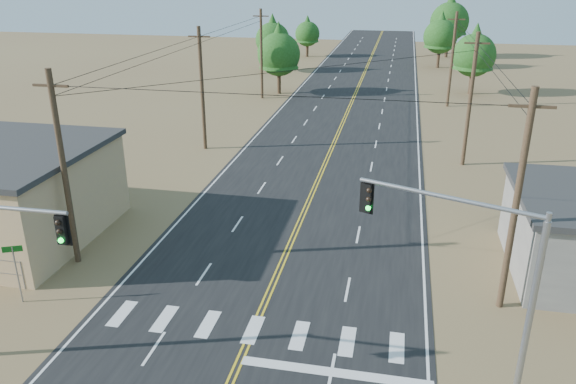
# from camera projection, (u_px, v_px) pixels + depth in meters

# --- Properties ---
(road) EXTENTS (15.00, 200.00, 0.02)m
(road) POSITION_uv_depth(u_px,v_px,m) (325.00, 164.00, 43.75)
(road) COLOR black
(road) RESTS_ON ground
(utility_pole_left_near) EXTENTS (1.80, 0.30, 10.00)m
(utility_pole_left_near) POSITION_uv_depth(u_px,v_px,m) (64.00, 169.00, 27.42)
(utility_pole_left_near) COLOR #4C3826
(utility_pole_left_near) RESTS_ON ground
(utility_pole_left_mid) EXTENTS (1.80, 0.30, 10.00)m
(utility_pole_left_mid) POSITION_uv_depth(u_px,v_px,m) (202.00, 88.00, 45.60)
(utility_pole_left_mid) COLOR #4C3826
(utility_pole_left_mid) RESTS_ON ground
(utility_pole_left_far) EXTENTS (1.80, 0.30, 10.00)m
(utility_pole_left_far) POSITION_uv_depth(u_px,v_px,m) (261.00, 54.00, 63.78)
(utility_pole_left_far) COLOR #4C3826
(utility_pole_left_far) RESTS_ON ground
(utility_pole_right_near) EXTENTS (1.80, 0.30, 10.00)m
(utility_pole_right_near) POSITION_uv_depth(u_px,v_px,m) (516.00, 202.00, 23.55)
(utility_pole_right_near) COLOR #4C3826
(utility_pole_right_near) RESTS_ON ground
(utility_pole_right_mid) EXTENTS (1.80, 0.30, 10.00)m
(utility_pole_right_mid) POSITION_uv_depth(u_px,v_px,m) (470.00, 99.00, 41.73)
(utility_pole_right_mid) COLOR #4C3826
(utility_pole_right_mid) RESTS_ON ground
(utility_pole_right_far) EXTENTS (1.80, 0.30, 10.00)m
(utility_pole_right_far) POSITION_uv_depth(u_px,v_px,m) (452.00, 59.00, 59.91)
(utility_pole_right_far) COLOR #4C3826
(utility_pole_right_far) RESTS_ON ground
(signal_mast_right) EXTENTS (6.12, 2.50, 7.26)m
(signal_mast_right) POSITION_uv_depth(u_px,v_px,m) (478.00, 263.00, 19.08)
(signal_mast_right) COLOR gray
(signal_mast_right) RESTS_ON ground
(street_sign) EXTENTS (0.79, 0.37, 2.86)m
(street_sign) POSITION_uv_depth(u_px,v_px,m) (15.00, 265.00, 25.06)
(street_sign) COLOR gray
(street_sign) RESTS_ON ground
(tree_left_near) EXTENTS (5.07, 5.07, 8.45)m
(tree_left_near) POSITION_uv_depth(u_px,v_px,m) (279.00, 50.00, 66.18)
(tree_left_near) COLOR #3F2D1E
(tree_left_near) RESTS_ON ground
(tree_left_mid) EXTENTS (4.91, 4.91, 8.19)m
(tree_left_mid) POSITION_uv_depth(u_px,v_px,m) (273.00, 36.00, 80.63)
(tree_left_mid) COLOR #3F2D1E
(tree_left_mid) RESTS_ON ground
(tree_left_far) EXTENTS (4.12, 4.12, 6.86)m
(tree_left_far) POSITION_uv_depth(u_px,v_px,m) (307.00, 31.00, 94.30)
(tree_left_far) COLOR #3F2D1E
(tree_left_far) RESTS_ON ground
(tree_right_near) EXTENTS (5.01, 5.01, 8.35)m
(tree_right_near) POSITION_uv_depth(u_px,v_px,m) (475.00, 51.00, 65.87)
(tree_right_near) COLOR #3F2D1E
(tree_right_near) RESTS_ON ground
(tree_right_mid) EXTENTS (5.01, 5.01, 8.36)m
(tree_right_mid) POSITION_uv_depth(u_px,v_px,m) (441.00, 33.00, 83.53)
(tree_right_mid) COLOR #3F2D1E
(tree_right_mid) RESTS_ON ground
(tree_right_far) EXTENTS (6.32, 6.32, 10.54)m
(tree_right_far) POSITION_uv_depth(u_px,v_px,m) (450.00, 18.00, 92.91)
(tree_right_far) COLOR #3F2D1E
(tree_right_far) RESTS_ON ground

